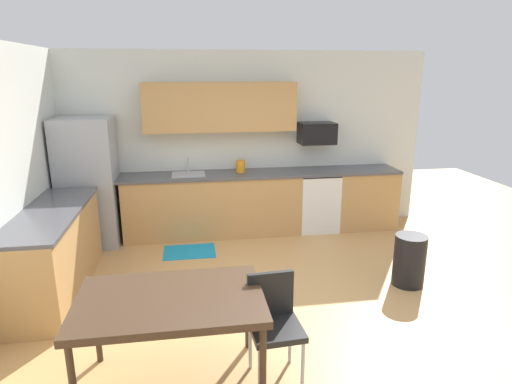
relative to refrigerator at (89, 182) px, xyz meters
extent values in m
plane|color=tan|center=(2.18, -2.22, -0.90)|extent=(12.00, 12.00, 0.00)
cube|color=silver|center=(2.18, 0.43, 0.45)|extent=(5.80, 0.10, 2.70)
cube|color=tan|center=(1.73, 0.08, -0.45)|extent=(2.61, 0.60, 0.90)
cube|color=tan|center=(4.11, 0.08, -0.45)|extent=(0.94, 0.60, 0.90)
cube|color=tan|center=(-0.12, -1.42, -0.45)|extent=(0.60, 2.00, 0.90)
cube|color=#4C4C51|center=(2.18, 0.08, 0.02)|extent=(4.80, 0.64, 0.04)
cube|color=#4C4C51|center=(-0.12, -1.42, 0.02)|extent=(0.64, 2.00, 0.04)
cube|color=tan|center=(1.88, 0.21, 1.00)|extent=(2.20, 0.34, 0.70)
cube|color=#9EA0A5|center=(0.00, 0.00, 0.00)|extent=(0.76, 0.70, 1.80)
cube|color=white|center=(3.34, 0.08, -0.46)|extent=(0.60, 0.60, 0.88)
cube|color=black|center=(3.34, 0.08, 0.00)|extent=(0.60, 0.60, 0.03)
cube|color=black|center=(3.34, 0.18, 0.59)|extent=(0.54, 0.36, 0.32)
cube|color=#A5A8AD|center=(1.39, 0.08, -0.02)|extent=(0.48, 0.40, 0.14)
cylinder|color=#B2B5BA|center=(1.39, 0.26, 0.14)|extent=(0.02, 0.02, 0.24)
cube|color=#422D1E|center=(1.22, -3.19, -0.16)|extent=(1.40, 0.90, 0.06)
cylinder|color=#422D1E|center=(1.86, -3.58, -0.54)|extent=(0.05, 0.05, 0.71)
cylinder|color=#422D1E|center=(0.58, -2.80, -0.54)|extent=(0.05, 0.05, 0.71)
cylinder|color=#422D1E|center=(1.86, -2.80, -0.54)|extent=(0.05, 0.05, 0.71)
cube|color=black|center=(2.02, -3.25, -0.45)|extent=(0.43, 0.43, 0.05)
cube|color=black|center=(2.01, -3.07, -0.25)|extent=(0.38, 0.07, 0.40)
cylinder|color=#B2B2B7|center=(1.86, -3.43, -0.69)|extent=(0.03, 0.03, 0.42)
cylinder|color=#B2B2B7|center=(2.20, -3.40, -0.69)|extent=(0.03, 0.03, 0.42)
cylinder|color=#B2B2B7|center=(1.84, -3.09, -0.69)|extent=(0.03, 0.03, 0.42)
cylinder|color=#B2B2B7|center=(2.18, -3.06, -0.69)|extent=(0.03, 0.03, 0.42)
cylinder|color=black|center=(3.86, -1.90, -0.60)|extent=(0.36, 0.36, 0.60)
cube|color=#198CBF|center=(1.35, -0.57, -0.89)|extent=(0.70, 0.50, 0.01)
cylinder|color=orange|center=(2.16, 0.13, 0.12)|extent=(0.14, 0.14, 0.20)
camera|label=1|loc=(1.40, -6.16, 1.49)|focal=30.38mm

